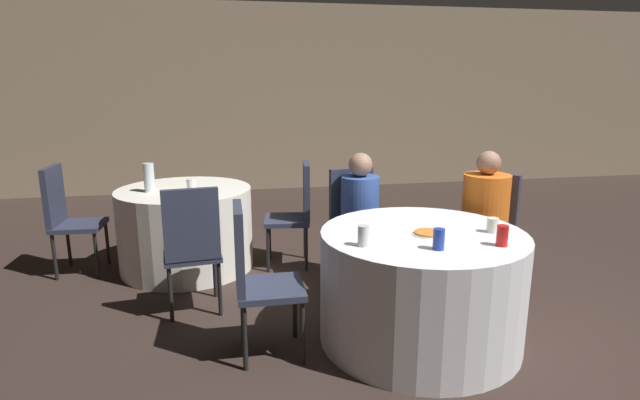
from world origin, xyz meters
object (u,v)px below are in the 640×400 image
chair_far_south (192,241)px  soda_can_red (502,236)px  chair_far_east (298,206)px  bottle_far (149,178)px  pizza_plate_near (429,233)px  soda_can_silver (363,236)px  chair_near_northeast (489,223)px  table_far (186,228)px  chair_near_west (254,269)px  soda_can_blue (439,239)px  chair_near_north (355,217)px  person_orange_shirt (481,224)px  table_near (421,286)px  person_blue_shirt (363,223)px  chair_far_west (66,211)px

chair_far_south → soda_can_red: size_ratio=7.84×
chair_far_east → soda_can_red: 2.08m
chair_far_east → bottle_far: size_ratio=3.85×
pizza_plate_near → soda_can_silver: (-0.46, -0.14, 0.05)m
pizza_plate_near → soda_can_red: size_ratio=1.70×
chair_near_northeast → chair_far_south: same height
chair_far_east → soda_can_red: (0.93, -1.84, 0.23)m
table_far → soda_can_red: 2.79m
chair_far_south → pizza_plate_near: size_ratio=4.61×
chair_near_west → soda_can_blue: 1.10m
soda_can_blue → bottle_far: size_ratio=0.49×
chair_near_north → bottle_far: bottle_far is taller
chair_far_east → soda_can_silver: size_ratio=7.84×
chair_near_north → person_orange_shirt: (0.88, -0.49, 0.03)m
chair_far_east → chair_far_south: (-0.88, -0.88, 0.00)m
table_near → chair_near_north: bearing=99.3°
table_near → chair_far_south: bearing=156.8°
person_blue_shirt → soda_can_red: (0.49, -1.22, 0.24)m
soda_can_blue → chair_far_west: bearing=141.8°
person_orange_shirt → chair_near_north: bearing=22.1°
chair_near_north → chair_far_south: (-1.30, -0.43, 0.00)m
chair_near_west → bottle_far: size_ratio=3.85×
chair_near_northeast → chair_far_east: (-1.42, 0.83, 0.00)m
soda_can_blue → table_near: bearing=82.4°
chair_far_west → soda_can_red: chair_far_west is taller
chair_far_east → chair_far_south: bearing=142.1°
chair_near_north → chair_far_east: 0.61m
chair_far_south → person_orange_shirt: person_orange_shirt is taller
table_far → soda_can_silver: soda_can_silver is taller
table_near → chair_near_northeast: (0.83, 0.67, 0.19)m
chair_near_west → chair_near_north: bearing=139.6°
chair_near_northeast → chair_far_south: size_ratio=1.00×
chair_near_west → chair_near_northeast: bearing=109.4°
chair_near_northeast → chair_far_west: bearing=34.7°
chair_near_north → chair_far_east: size_ratio=1.00×
table_near → soda_can_blue: soda_can_blue is taller
person_orange_shirt → soda_can_silver: 1.39m
chair_far_south → soda_can_red: bearing=-35.0°
chair_near_northeast → soda_can_silver: size_ratio=7.84×
table_far → person_orange_shirt: 2.54m
table_far → chair_near_northeast: (2.42, -0.96, 0.19)m
table_near → person_orange_shirt: bearing=38.9°
table_near → chair_far_south: 1.61m
chair_near_north → chair_far_south: size_ratio=1.00×
chair_near_north → soda_can_silver: chair_near_north is taller
person_blue_shirt → chair_far_west: bearing=-27.3°
chair_near_west → chair_far_west: same height
chair_far_west → person_orange_shirt: size_ratio=0.83×
table_near → soda_can_blue: (-0.04, -0.33, 0.43)m
pizza_plate_near → person_orange_shirt: bearing=41.9°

